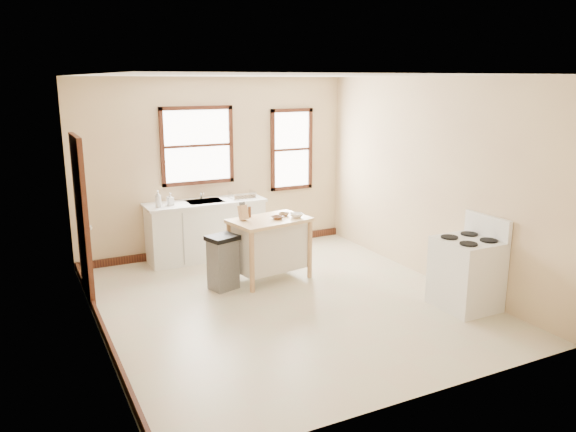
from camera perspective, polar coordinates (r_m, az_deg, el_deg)
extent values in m
plane|color=beige|center=(7.22, -0.27, -8.73)|extent=(5.00, 5.00, 0.00)
plane|color=white|center=(6.67, -0.30, 14.10)|extent=(5.00, 5.00, 0.00)
cube|color=beige|center=(9.08, -7.34, 5.01)|extent=(4.50, 0.04, 2.80)
cube|color=beige|center=(6.17, -19.36, 0.23)|extent=(0.04, 5.00, 2.80)
cube|color=beige|center=(8.04, 14.25, 3.59)|extent=(0.04, 5.00, 2.80)
cube|color=black|center=(7.51, -20.19, -0.27)|extent=(0.06, 0.90, 2.10)
cube|color=black|center=(9.35, -7.03, -3.16)|extent=(4.50, 0.04, 0.12)
cube|color=black|center=(6.60, -18.16, -11.13)|extent=(0.04, 5.00, 0.12)
cylinder|color=silver|center=(8.94, -8.83, 2.42)|extent=(0.03, 0.03, 0.22)
imported|color=#B2B2B2|center=(8.48, -13.05, 1.71)|extent=(0.13, 0.13, 0.25)
imported|color=#B2B2B2|center=(8.56, -11.88, 1.68)|extent=(0.10, 0.10, 0.19)
cylinder|color=#472613|center=(7.86, -3.93, 0.41)|extent=(0.05, 0.05, 0.15)
imported|color=brown|center=(7.75, -1.08, -0.16)|extent=(0.21, 0.21, 0.04)
imported|color=brown|center=(7.94, -0.40, 0.16)|extent=(0.22, 0.22, 0.04)
imported|color=white|center=(7.84, 0.87, 0.07)|extent=(0.19, 0.19, 0.06)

